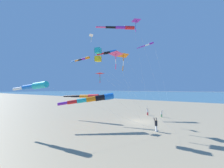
{
  "coord_description": "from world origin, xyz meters",
  "views": [
    {
      "loc": [
        22.76,
        10.42,
        5.5
      ],
      "look_at": [
        2.19,
        -4.26,
        6.34
      ],
      "focal_mm": 23.23,
      "sensor_mm": 36.0,
      "label": 1
    }
  ],
  "objects_px": {
    "kite_delta_long_streamer_right": "(100,74)",
    "kite_windsock_yellow_midlevel": "(148,45)",
    "kite_delta_purple_drifting": "(136,21)",
    "person_adult_flyer": "(156,124)",
    "kite_box_orange_high_right": "(98,55)",
    "kite_delta_white_trailing": "(123,55)",
    "kite_windsock_small_distant": "(83,59)",
    "kite_delta_blue_topmost": "(92,36)",
    "kite_windsock_black_fish_shape": "(110,52)",
    "kite_windsock_green_low_center": "(94,99)",
    "kite_windsock_checkered_midright": "(121,28)",
    "person_child_green_jacket": "(148,111)",
    "person_child_grey_jacket": "(162,113)",
    "kite_delta_teal_far_right": "(116,54)",
    "kite_windsock_red_high_left": "(34,86)",
    "kite_windsock_magenta_far_left": "(85,96)"
  },
  "relations": [
    {
      "from": "kite_delta_blue_topmost",
      "to": "kite_windsock_black_fish_shape",
      "type": "height_order",
      "value": "kite_delta_blue_topmost"
    },
    {
      "from": "kite_box_orange_high_right",
      "to": "kite_windsock_small_distant",
      "type": "bearing_deg",
      "value": -118.72
    },
    {
      "from": "kite_windsock_checkered_midright",
      "to": "kite_windsock_yellow_midlevel",
      "type": "distance_m",
      "value": 8.12
    },
    {
      "from": "person_child_green_jacket",
      "to": "kite_windsock_green_low_center",
      "type": "relative_size",
      "value": 0.12
    },
    {
      "from": "kite_delta_purple_drifting",
      "to": "kite_windsock_yellow_midlevel",
      "type": "bearing_deg",
      "value": 153.55
    },
    {
      "from": "kite_delta_long_streamer_right",
      "to": "kite_delta_purple_drifting",
      "type": "distance_m",
      "value": 16.13
    },
    {
      "from": "kite_windsock_red_high_left",
      "to": "kite_delta_white_trailing",
      "type": "bearing_deg",
      "value": 153.91
    },
    {
      "from": "kite_delta_teal_far_right",
      "to": "kite_windsock_magenta_far_left",
      "type": "bearing_deg",
      "value": -99.03
    },
    {
      "from": "person_child_green_jacket",
      "to": "kite_windsock_black_fish_shape",
      "type": "height_order",
      "value": "kite_windsock_black_fish_shape"
    },
    {
      "from": "kite_windsock_small_distant",
      "to": "kite_delta_blue_topmost",
      "type": "xyz_separation_m",
      "value": [
        -3.12,
        -0.7,
        5.54
      ]
    },
    {
      "from": "kite_box_orange_high_right",
      "to": "kite_windsock_yellow_midlevel",
      "type": "distance_m",
      "value": 16.47
    },
    {
      "from": "kite_box_orange_high_right",
      "to": "kite_windsock_yellow_midlevel",
      "type": "xyz_separation_m",
      "value": [
        -15.62,
        1.02,
        5.13
      ]
    },
    {
      "from": "person_adult_flyer",
      "to": "kite_delta_long_streamer_right",
      "type": "bearing_deg",
      "value": -81.49
    },
    {
      "from": "kite_windsock_black_fish_shape",
      "to": "kite_box_orange_high_right",
      "type": "bearing_deg",
      "value": 29.34
    },
    {
      "from": "kite_delta_blue_topmost",
      "to": "kite_windsock_yellow_midlevel",
      "type": "xyz_separation_m",
      "value": [
        -8.51,
        9.0,
        -1.36
      ]
    },
    {
      "from": "kite_delta_purple_drifting",
      "to": "kite_delta_teal_far_right",
      "type": "bearing_deg",
      "value": 10.37
    },
    {
      "from": "kite_delta_blue_topmost",
      "to": "kite_windsock_red_high_left",
      "type": "height_order",
      "value": "kite_delta_blue_topmost"
    },
    {
      "from": "person_adult_flyer",
      "to": "kite_windsock_yellow_midlevel",
      "type": "xyz_separation_m",
      "value": [
        -12.06,
        -5.81,
        14.39
      ]
    },
    {
      "from": "person_child_green_jacket",
      "to": "kite_box_orange_high_right",
      "type": "xyz_separation_m",
      "value": [
        13.96,
        -1.55,
        9.39
      ]
    },
    {
      "from": "kite_windsock_checkered_midright",
      "to": "kite_delta_long_streamer_right",
      "type": "height_order",
      "value": "kite_windsock_checkered_midright"
    },
    {
      "from": "kite_delta_long_streamer_right",
      "to": "kite_windsock_black_fish_shape",
      "type": "relative_size",
      "value": 0.7
    },
    {
      "from": "kite_delta_purple_drifting",
      "to": "kite_windsock_green_low_center",
      "type": "distance_m",
      "value": 20.36
    },
    {
      "from": "person_child_green_jacket",
      "to": "person_child_grey_jacket",
      "type": "xyz_separation_m",
      "value": [
        0.45,
        3.02,
        -0.09
      ]
    },
    {
      "from": "kite_windsock_red_high_left",
      "to": "kite_windsock_black_fish_shape",
      "type": "bearing_deg",
      "value": -172.83
    },
    {
      "from": "kite_delta_purple_drifting",
      "to": "kite_windsock_yellow_midlevel",
      "type": "height_order",
      "value": "kite_delta_purple_drifting"
    },
    {
      "from": "kite_windsock_checkered_midright",
      "to": "kite_windsock_magenta_far_left",
      "type": "height_order",
      "value": "kite_windsock_checkered_midright"
    },
    {
      "from": "person_adult_flyer",
      "to": "kite_box_orange_high_right",
      "type": "height_order",
      "value": "kite_box_orange_high_right"
    },
    {
      "from": "person_child_grey_jacket",
      "to": "kite_windsock_small_distant",
      "type": "distance_m",
      "value": 18.44
    },
    {
      "from": "person_child_grey_jacket",
      "to": "kite_windsock_yellow_midlevel",
      "type": "bearing_deg",
      "value": -120.71
    },
    {
      "from": "kite_delta_teal_far_right",
      "to": "kite_windsock_yellow_midlevel",
      "type": "xyz_separation_m",
      "value": [
        -13.52,
        -0.56,
        4.85
      ]
    },
    {
      "from": "kite_box_orange_high_right",
      "to": "kite_windsock_red_high_left",
      "type": "xyz_separation_m",
      "value": [
        6.54,
        -4.26,
        -4.4
      ]
    },
    {
      "from": "kite_delta_white_trailing",
      "to": "kite_windsock_small_distant",
      "type": "xyz_separation_m",
      "value": [
        0.68,
        -8.51,
        0.33
      ]
    },
    {
      "from": "person_child_green_jacket",
      "to": "kite_delta_long_streamer_right",
      "type": "height_order",
      "value": "kite_delta_long_streamer_right"
    },
    {
      "from": "kite_windsock_black_fish_shape",
      "to": "kite_delta_blue_topmost",
      "type": "bearing_deg",
      "value": -17.56
    },
    {
      "from": "kite_delta_purple_drifting",
      "to": "kite_windsock_black_fish_shape",
      "type": "bearing_deg",
      "value": -79.39
    },
    {
      "from": "person_adult_flyer",
      "to": "kite_delta_teal_far_right",
      "type": "bearing_deg",
      "value": -74.49
    },
    {
      "from": "person_adult_flyer",
      "to": "kite_windsock_yellow_midlevel",
      "type": "distance_m",
      "value": 19.66
    },
    {
      "from": "kite_delta_teal_far_right",
      "to": "person_child_green_jacket",
      "type": "bearing_deg",
      "value": -179.88
    },
    {
      "from": "kite_delta_purple_drifting",
      "to": "kite_windsock_black_fish_shape",
      "type": "relative_size",
      "value": 1.4
    },
    {
      "from": "kite_delta_purple_drifting",
      "to": "person_child_green_jacket",
      "type": "bearing_deg",
      "value": 120.87
    },
    {
      "from": "kite_windsock_black_fish_shape",
      "to": "kite_windsock_small_distant",
      "type": "bearing_deg",
      "value": -5.49
    },
    {
      "from": "person_child_grey_jacket",
      "to": "kite_delta_long_streamer_right",
      "type": "xyz_separation_m",
      "value": [
        11.21,
        -6.14,
        7.16
      ]
    },
    {
      "from": "kite_delta_long_streamer_right",
      "to": "kite_windsock_yellow_midlevel",
      "type": "distance_m",
      "value": 15.48
    },
    {
      "from": "kite_delta_purple_drifting",
      "to": "kite_windsock_red_high_left",
      "type": "height_order",
      "value": "kite_delta_purple_drifting"
    },
    {
      "from": "kite_windsock_black_fish_shape",
      "to": "kite_windsock_yellow_midlevel",
      "type": "bearing_deg",
      "value": 117.7
    },
    {
      "from": "kite_windsock_checkered_midright",
      "to": "kite_windsock_green_low_center",
      "type": "xyz_separation_m",
      "value": [
        7.83,
        0.31,
        -13.06
      ]
    },
    {
      "from": "kite_windsock_red_high_left",
      "to": "kite_windsock_magenta_far_left",
      "type": "bearing_deg",
      "value": -170.69
    },
    {
      "from": "kite_delta_white_trailing",
      "to": "kite_windsock_green_low_center",
      "type": "relative_size",
      "value": 0.89
    },
    {
      "from": "person_child_grey_jacket",
      "to": "kite_delta_purple_drifting",
      "type": "xyz_separation_m",
      "value": [
        0.71,
        -4.95,
        19.34
      ]
    },
    {
      "from": "person_child_green_jacket",
      "to": "kite_windsock_magenta_far_left",
      "type": "bearing_deg",
      "value": -34.81
    }
  ]
}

